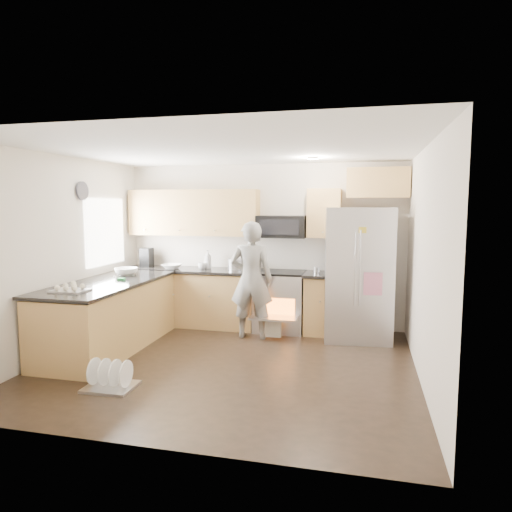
% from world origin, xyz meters
% --- Properties ---
extents(ground, '(4.50, 4.50, 0.00)m').
position_xyz_m(ground, '(0.00, 0.00, 0.00)').
color(ground, black).
rests_on(ground, ground).
extents(room_shell, '(4.54, 4.04, 2.62)m').
position_xyz_m(room_shell, '(-0.04, 0.02, 1.67)').
color(room_shell, silver).
rests_on(room_shell, ground).
extents(back_cabinet_run, '(4.45, 0.64, 2.50)m').
position_xyz_m(back_cabinet_run, '(-0.58, 1.75, 0.96)').
color(back_cabinet_run, tan).
rests_on(back_cabinet_run, ground).
extents(peninsula, '(0.96, 2.36, 1.03)m').
position_xyz_m(peninsula, '(-1.75, 0.25, 0.46)').
color(peninsula, tan).
rests_on(peninsula, ground).
extents(stove_range, '(0.76, 0.97, 1.79)m').
position_xyz_m(stove_range, '(0.35, 1.69, 0.68)').
color(stove_range, '#B7B7BC').
rests_on(stove_range, ground).
extents(refrigerator, '(1.01, 0.82, 1.92)m').
position_xyz_m(refrigerator, '(1.53, 1.48, 0.96)').
color(refrigerator, '#B7B7BC').
rests_on(refrigerator, ground).
extents(person, '(0.66, 0.46, 1.73)m').
position_xyz_m(person, '(0.01, 1.20, 0.86)').
color(person, gray).
rests_on(person, ground).
extents(dish_rack, '(0.52, 0.42, 0.32)m').
position_xyz_m(dish_rack, '(-1.00, -0.99, 0.09)').
color(dish_rack, '#B7B7BC').
rests_on(dish_rack, ground).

